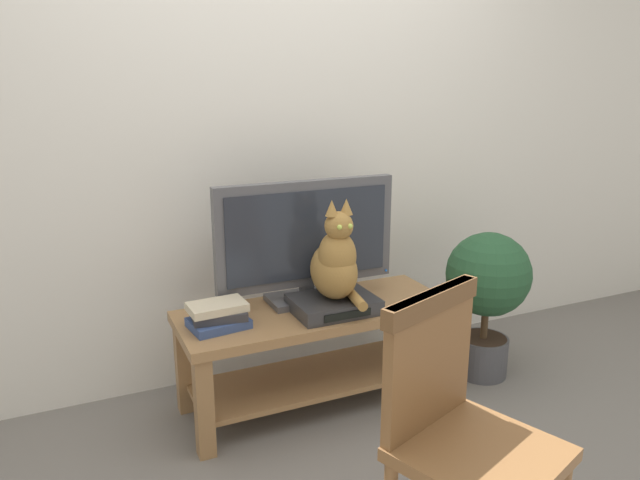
# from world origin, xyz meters

# --- Properties ---
(ground_plane) EXTENTS (12.00, 12.00, 0.00)m
(ground_plane) POSITION_xyz_m (0.00, 0.00, 0.00)
(ground_plane) COLOR slate
(back_wall) EXTENTS (7.00, 0.12, 2.80)m
(back_wall) POSITION_xyz_m (0.00, 0.99, 1.40)
(back_wall) COLOR silver
(back_wall) RESTS_ON ground
(tv_stand) EXTENTS (1.25, 0.48, 0.48)m
(tv_stand) POSITION_xyz_m (0.02, 0.48, 0.34)
(tv_stand) COLOR olive
(tv_stand) RESTS_ON ground
(tv) EXTENTS (0.86, 0.20, 0.57)m
(tv) POSITION_xyz_m (0.02, 0.58, 0.78)
(tv) COLOR #4C4C51
(tv) RESTS_ON tv_stand
(media_box) EXTENTS (0.37, 0.28, 0.07)m
(media_box) POSITION_xyz_m (0.07, 0.41, 0.51)
(media_box) COLOR #2D2D30
(media_box) RESTS_ON tv_stand
(cat) EXTENTS (0.19, 0.35, 0.45)m
(cat) POSITION_xyz_m (0.08, 0.40, 0.72)
(cat) COLOR olive
(cat) RESTS_ON media_box
(wooden_chair) EXTENTS (0.53, 0.53, 0.91)m
(wooden_chair) POSITION_xyz_m (-0.03, -0.62, 0.54)
(wooden_chair) COLOR brown
(wooden_chair) RESTS_ON ground
(book_stack) EXTENTS (0.25, 0.21, 0.11)m
(book_stack) POSITION_xyz_m (-0.44, 0.45, 0.53)
(book_stack) COLOR #33477A
(book_stack) RESTS_ON tv_stand
(potted_plant) EXTENTS (0.42, 0.42, 0.76)m
(potted_plant) POSITION_xyz_m (0.92, 0.39, 0.47)
(potted_plant) COLOR #47474C
(potted_plant) RESTS_ON ground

